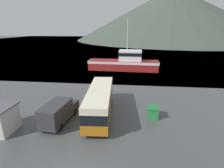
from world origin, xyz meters
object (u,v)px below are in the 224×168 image
Objects in this scene: tour_bus at (100,100)px; storage_bin at (153,112)px; fishing_boat at (125,63)px; delivery_van at (59,112)px.

tour_bus is 6.77× the size of storage_bin.
storage_bin is at bearing -167.74° from fishing_boat.
fishing_boat is 23.97m from storage_bin.
tour_bus is at bearing 35.26° from delivery_van.
fishing_boat reaches higher than delivery_van.
fishing_boat is (6.05, 25.75, 0.52)m from delivery_van.
tour_bus reaches higher than storage_bin.
delivery_van is 26.45m from fishing_boat.
tour_bus is 4.71m from delivery_van.
storage_bin is (6.11, -0.09, -1.12)m from tour_bus.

